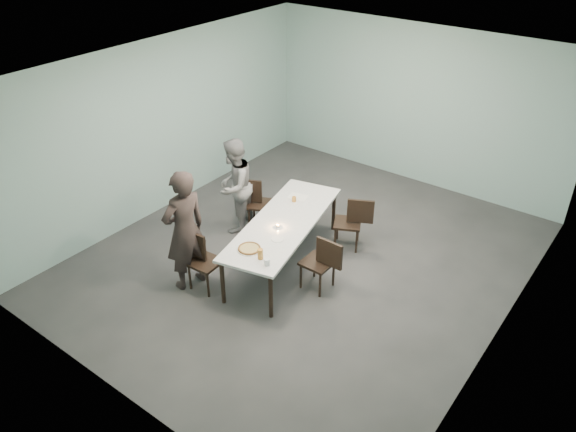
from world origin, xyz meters
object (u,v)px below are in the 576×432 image
Objects in this scene: chair_far_left at (256,200)px; pizza at (249,249)px; table at (283,225)px; chair_far_right at (353,220)px; side_plate at (278,239)px; chair_near_left at (201,257)px; tealight at (278,226)px; beer_glass at (260,254)px; amber_tumbler at (294,199)px; chair_near_right at (322,260)px; diner_far at (234,186)px; water_tumbler at (267,262)px; diner_near at (185,230)px.

pizza is (1.10, -1.46, 0.27)m from chair_far_left.
chair_far_right reaches higher than table.
pizza is 0.47m from side_plate.
table is 1.32m from chair_near_left.
pizza is at bearing -86.88° from tealight.
table is at bearing 101.57° from tealight.
amber_tumbler is (-0.56, 1.53, -0.03)m from beer_glass.
beer_glass is 0.82m from tealight.
chair_near_right is (1.45, 0.97, 0.00)m from chair_near_left.
diner_far reaches higher than table.
amber_tumbler is (-0.30, 1.46, 0.02)m from pizza.
table is 0.88m from pizza.
chair_near_right is at bearing 66.49° from water_tumbler.
amber_tumbler is at bearing 0.99° from chair_far_right.
chair_far_left is 2.07m from beer_glass.
pizza is 0.43m from water_tumbler.
beer_glass is at bearing 8.69° from chair_near_left.
chair_far_right is 15.54× the size of tealight.
side_plate is 1.20× the size of beer_glass.
beer_glass is at bearing -78.59° from side_plate.
tealight is (-0.04, 0.69, 0.00)m from pizza.
diner_far is 2.04m from beer_glass.
beer_glass is (1.12, 0.29, -0.10)m from diner_near.
tealight is (-0.57, -1.20, 0.27)m from chair_far_right.
chair_near_left is 0.47× the size of diner_near.
tealight is 0.81m from amber_tumbler.
chair_far_right is at bearing 58.99° from table.
diner_near reaches higher than water_tumbler.
table is 1.48× the size of diner_near.
water_tumbler is (1.27, 0.24, -0.13)m from diner_near.
chair_near_right is 0.84m from tealight.
chair_far_left reaches higher than side_plate.
diner_near is 23.04× the size of amber_tumbler.
water_tumbler is 0.93m from tealight.
chair_far_left is 0.47m from diner_far.
diner_far is at bearing 142.77° from water_tumbler.
water_tumbler is at bearing 111.21° from diner_near.
chair_near_left is 0.79m from pizza.
chair_far_right is 0.54× the size of diner_far.
diner_near is 1.91m from amber_tumbler.
chair_near_left is 10.88× the size of amber_tumbler.
chair_near_right is (0.84, -0.19, -0.19)m from table.
diner_far is 1.68m from side_plate.
diner_near is 1.65m from diner_far.
chair_far_left is 0.84m from amber_tumbler.
diner_near reaches higher than tealight.
diner_far is 1.40m from tealight.
chair_near_left is at bearing 7.94° from diner_far.
chair_far_left is at bearing 126.84° from pizza.
diner_far reaches higher than side_plate.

